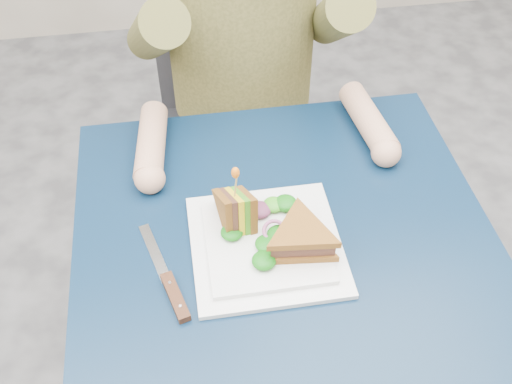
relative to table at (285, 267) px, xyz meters
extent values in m
cube|color=black|center=(0.00, 0.00, 0.06)|extent=(0.75, 0.75, 0.03)
cylinder|color=#595B5E|center=(-0.32, 0.32, -0.30)|extent=(0.04, 0.04, 0.70)
cylinder|color=#595B5E|center=(0.32, 0.32, -0.30)|extent=(0.04, 0.04, 0.70)
cube|color=#47474C|center=(0.00, 0.58, -0.20)|extent=(0.42, 0.40, 0.04)
cube|color=#47474C|center=(0.00, 0.76, 0.05)|extent=(0.42, 0.03, 0.46)
cylinder|color=#47474C|center=(-0.18, 0.41, -0.44)|extent=(0.02, 0.02, 0.43)
cylinder|color=#47474C|center=(0.18, 0.41, -0.44)|extent=(0.02, 0.02, 0.43)
cylinder|color=#47474C|center=(-0.18, 0.75, -0.44)|extent=(0.02, 0.02, 0.43)
cylinder|color=#47474C|center=(0.18, 0.75, -0.44)|extent=(0.02, 0.02, 0.43)
cylinder|color=brown|center=(0.00, 0.56, 0.22)|extent=(0.34, 0.34, 0.52)
cylinder|color=brown|center=(-0.20, 0.47, 0.23)|extent=(0.15, 0.39, 0.31)
cylinder|color=tan|center=(-0.23, 0.27, 0.11)|extent=(0.08, 0.20, 0.06)
sphere|color=tan|center=(-0.23, 0.17, 0.11)|extent=(0.06, 0.06, 0.06)
cylinder|color=brown|center=(0.20, 0.47, 0.23)|extent=(0.15, 0.39, 0.31)
cylinder|color=tan|center=(0.23, 0.27, 0.11)|extent=(0.08, 0.20, 0.06)
sphere|color=tan|center=(0.23, 0.17, 0.11)|extent=(0.06, 0.06, 0.06)
cube|color=white|center=(-0.04, -0.01, 0.08)|extent=(0.26, 0.26, 0.01)
cube|color=white|center=(-0.04, -0.01, 0.09)|extent=(0.21, 0.21, 0.01)
cube|color=silver|center=(-0.14, -0.05, 0.08)|extent=(0.02, 0.12, 0.00)
cube|color=silver|center=(-0.13, 0.03, 0.08)|extent=(0.02, 0.02, 0.00)
cube|color=silver|center=(-0.13, 0.05, 0.08)|extent=(0.01, 0.03, 0.00)
cube|color=silver|center=(-0.13, 0.05, 0.08)|extent=(0.01, 0.03, 0.00)
cube|color=silver|center=(-0.12, 0.05, 0.08)|extent=(0.01, 0.03, 0.00)
cube|color=silver|center=(-0.12, 0.05, 0.08)|extent=(0.01, 0.03, 0.00)
cube|color=silver|center=(-0.23, 0.01, 0.08)|extent=(0.05, 0.14, 0.00)
cube|color=black|center=(-0.20, -0.09, 0.09)|extent=(0.04, 0.10, 0.01)
cylinder|color=silver|center=(-0.21, -0.07, 0.09)|extent=(0.01, 0.01, 0.00)
cylinder|color=silver|center=(-0.20, -0.12, 0.09)|extent=(0.01, 0.01, 0.00)
cylinder|color=tan|center=(-0.08, 0.03, 0.20)|extent=(0.01, 0.01, 0.06)
ellipsoid|color=orange|center=(-0.08, 0.03, 0.23)|extent=(0.01, 0.01, 0.02)
torus|color=#9E4C7A|center=(-0.02, -0.01, 0.11)|extent=(0.04, 0.04, 0.02)
camera|label=1|loc=(-0.16, -0.66, 0.90)|focal=42.00mm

